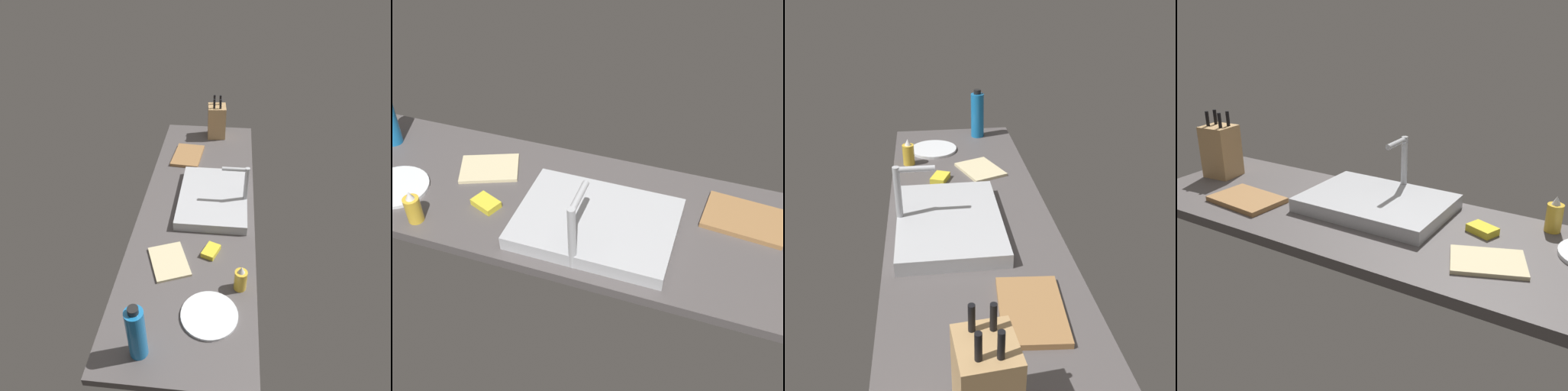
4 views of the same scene
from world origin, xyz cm
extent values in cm
cube|color=#514C4C|center=(0.00, 0.00, 1.75)|extent=(189.64, 58.76, 3.50)
cube|color=#B7BABF|center=(-6.13, 7.77, 5.96)|extent=(50.63, 35.31, 4.92)
cylinder|color=#B7BABF|center=(-4.19, 24.38, 15.11)|extent=(2.40, 2.40, 23.22)
cylinder|color=#B7BABF|center=(-4.19, 18.05, 25.72)|extent=(2.00, 12.65, 2.00)
cylinder|color=#B7BABF|center=(-0.69, 24.38, 5.50)|extent=(1.60, 1.60, 4.00)
cube|color=tan|center=(-81.21, 5.13, 14.30)|extent=(13.59, 12.70, 21.59)
cylinder|color=black|center=(-84.74, 3.07, 28.14)|extent=(1.52, 1.52, 6.09)
cylinder|color=black|center=(-84.63, 7.02, 28.14)|extent=(1.52, 1.52, 6.09)
cylinder|color=black|center=(-77.78, 3.37, 28.14)|extent=(1.52, 1.52, 6.09)
cylinder|color=black|center=(-77.54, 7.42, 28.14)|extent=(1.52, 1.52, 6.09)
cube|color=#9E7042|center=(-50.97, -11.02, 4.40)|extent=(27.34, 19.12, 1.80)
cylinder|color=gold|center=(50.89, 22.40, 8.10)|extent=(5.23, 5.23, 9.20)
cone|color=silver|center=(50.89, 22.40, 14.10)|extent=(2.87, 2.87, 2.80)
cylinder|color=#1970B7|center=(83.09, -12.39, 14.60)|extent=(6.57, 6.57, 22.20)
cylinder|color=black|center=(83.09, -12.39, 26.80)|extent=(3.62, 3.62, 2.20)
cylinder|color=white|center=(65.88, 10.93, 4.10)|extent=(22.01, 22.01, 1.20)
cube|color=beige|center=(39.94, -8.60, 4.10)|extent=(24.90, 21.74, 1.20)
cube|color=yellow|center=(32.21, 9.24, 4.70)|extent=(10.58, 8.89, 2.40)
camera|label=1|loc=(154.77, 14.66, 126.68)|focal=34.91mm
camera|label=2|loc=(-39.47, 115.54, 119.72)|focal=46.26mm
camera|label=3|loc=(-141.41, 13.66, 87.41)|focal=42.16mm
camera|label=4|loc=(71.46, -121.73, 69.07)|focal=42.47mm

